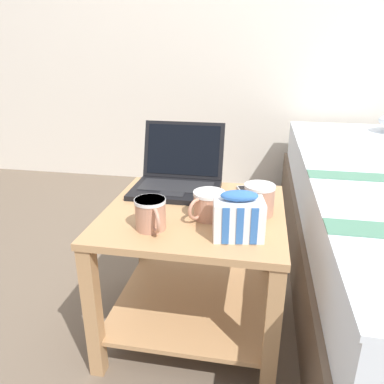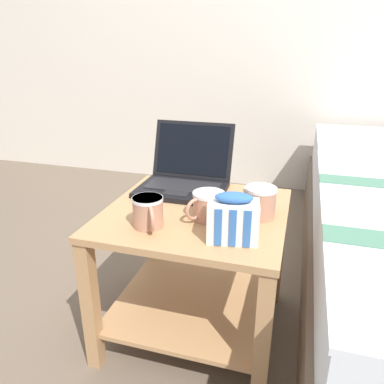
# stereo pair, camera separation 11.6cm
# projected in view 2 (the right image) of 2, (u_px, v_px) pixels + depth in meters

# --- Properties ---
(ground_plane) EXTENTS (8.00, 8.00, 0.00)m
(ground_plane) POSITION_uv_depth(u_px,v_px,m) (195.00, 327.00, 1.40)
(ground_plane) COLOR brown
(back_wall) EXTENTS (8.00, 0.05, 2.50)m
(back_wall) POSITION_uv_depth(u_px,v_px,m) (266.00, 0.00, 2.39)
(back_wall) COLOR beige
(back_wall) RESTS_ON ground_plane
(bedside_table) EXTENTS (0.58, 0.57, 0.48)m
(bedside_table) POSITION_uv_depth(u_px,v_px,m) (196.00, 255.00, 1.29)
(bedside_table) COLOR tan
(bedside_table) RESTS_ON ground_plane
(laptop) EXTENTS (0.32, 0.30, 0.23)m
(laptop) POSITION_uv_depth(u_px,v_px,m) (185.00, 176.00, 1.40)
(laptop) COLOR black
(laptop) RESTS_ON bedside_table
(mug_front_left) EXTENTS (0.10, 0.12, 0.09)m
(mug_front_left) POSITION_uv_depth(u_px,v_px,m) (148.00, 211.00, 1.09)
(mug_front_left) COLOR tan
(mug_front_left) RESTS_ON bedside_table
(mug_front_right) EXTENTS (0.11, 0.12, 0.09)m
(mug_front_right) POSITION_uv_depth(u_px,v_px,m) (208.00, 204.00, 1.15)
(mug_front_right) COLOR tan
(mug_front_right) RESTS_ON bedside_table
(mug_mid_center) EXTENTS (0.10, 0.13, 0.10)m
(mug_mid_center) POSITION_uv_depth(u_px,v_px,m) (261.00, 201.00, 1.16)
(mug_mid_center) COLOR tan
(mug_mid_center) RESTS_ON bedside_table
(snack_bag) EXTENTS (0.15, 0.11, 0.14)m
(snack_bag) POSITION_uv_depth(u_px,v_px,m) (233.00, 219.00, 1.02)
(snack_bag) COLOR white
(snack_bag) RESTS_ON bedside_table
(cell_phone) EXTENTS (0.12, 0.17, 0.01)m
(cell_phone) POSITION_uv_depth(u_px,v_px,m) (258.00, 196.00, 1.33)
(cell_phone) COLOR #B7BABC
(cell_phone) RESTS_ON bedside_table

